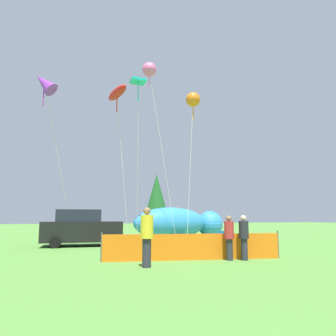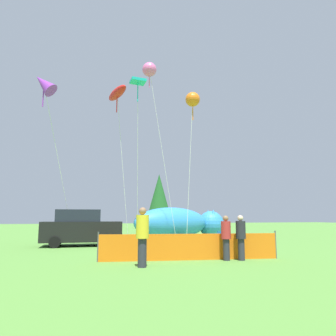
{
  "view_description": "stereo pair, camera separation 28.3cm",
  "coord_description": "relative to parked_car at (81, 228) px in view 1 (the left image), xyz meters",
  "views": [
    {
      "loc": [
        -4.79,
        -15.11,
        1.56
      ],
      "look_at": [
        1.36,
        4.62,
        4.63
      ],
      "focal_mm": 35.0,
      "sensor_mm": 36.0,
      "label": 1
    },
    {
      "loc": [
        -4.52,
        -15.2,
        1.56
      ],
      "look_at": [
        1.36,
        4.62,
        4.63
      ],
      "focal_mm": 35.0,
      "sensor_mm": 36.0,
      "label": 2
    }
  ],
  "objects": [
    {
      "name": "kite_pink_octopus",
      "position": [
        4.24,
        2.34,
        10.6
      ],
      "size": [
        2.32,
        0.97,
        12.08
      ],
      "color": "silver",
      "rests_on": "ground"
    },
    {
      "name": "safety_fence",
      "position": [
        3.64,
        -7.03,
        -0.47
      ],
      "size": [
        6.56,
        0.96,
        1.03
      ],
      "rotation": [
        0.0,
        0.0,
        -0.14
      ],
      "color": "orange",
      "rests_on": "ground"
    },
    {
      "name": "kite_red_lizard",
      "position": [
        2.02,
        2.06,
        8.55
      ],
      "size": [
        1.54,
        2.95,
        9.9
      ],
      "color": "silver",
      "rests_on": "ground"
    },
    {
      "name": "folding_chair",
      "position": [
        6.32,
        -3.74,
        -0.42
      ],
      "size": [
        0.58,
        0.58,
        0.87
      ],
      "rotation": [
        0.0,
        0.0,
        1.88
      ],
      "color": "#1959A5",
      "rests_on": "ground"
    },
    {
      "name": "kite_purple_delta",
      "position": [
        -2.24,
        -0.44,
        7.68
      ],
      "size": [
        2.75,
        2.72,
        9.36
      ],
      "color": "silver",
      "rests_on": "ground"
    },
    {
      "name": "kite_orange_flower",
      "position": [
        6.27,
        -0.56,
        7.64
      ],
      "size": [
        1.04,
        0.88,
        9.06
      ],
      "color": "silver",
      "rests_on": "ground"
    },
    {
      "name": "spectator_in_grey_shirt",
      "position": [
        1.61,
        -8.19,
        0.07
      ],
      "size": [
        0.4,
        0.4,
        1.85
      ],
      "color": "#2D2D38",
      "rests_on": "ground"
    },
    {
      "name": "spectator_in_green_shirt",
      "position": [
        4.84,
        -7.49,
        -0.07
      ],
      "size": [
        0.35,
        0.35,
        1.59
      ],
      "color": "#2D2D38",
      "rests_on": "ground"
    },
    {
      "name": "ground_plane",
      "position": [
        3.92,
        -3.24,
        -0.94
      ],
      "size": [
        120.0,
        120.0,
        0.0
      ],
      "primitive_type": "plane",
      "color": "#548C38"
    },
    {
      "name": "parked_car",
      "position": [
        0.0,
        0.0,
        0.0
      ],
      "size": [
        4.22,
        2.19,
        1.92
      ],
      "rotation": [
        0.0,
        0.0,
        -0.05
      ],
      "color": "black",
      "rests_on": "ground"
    },
    {
      "name": "spectator_in_black_shirt",
      "position": [
        5.37,
        -7.62,
        -0.07
      ],
      "size": [
        0.35,
        0.35,
        1.6
      ],
      "color": "#2D2D38",
      "rests_on": "ground"
    },
    {
      "name": "horizon_tree_east",
      "position": [
        11.53,
        26.93,
        3.74
      ],
      "size": [
        3.19,
        3.19,
        7.62
      ],
      "color": "brown",
      "rests_on": "ground"
    },
    {
      "name": "inflatable_cat",
      "position": [
        7.04,
        4.36,
        0.07
      ],
      "size": [
        7.72,
        4.04,
        2.2
      ],
      "rotation": [
        0.0,
        0.0,
        0.3
      ],
      "color": "#338CD8",
      "rests_on": "ground"
    },
    {
      "name": "kite_teal_diamond",
      "position": [
        3.08,
        0.49,
        8.65
      ],
      "size": [
        0.93,
        2.03,
        9.93
      ],
      "color": "silver",
      "rests_on": "ground"
    }
  ]
}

